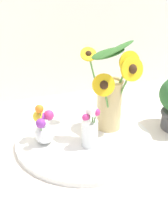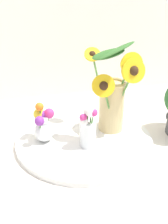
{
  "view_description": "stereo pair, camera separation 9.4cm",
  "coord_description": "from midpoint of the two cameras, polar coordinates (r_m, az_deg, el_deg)",
  "views": [
    {
      "loc": [
        -0.27,
        -0.69,
        0.55
      ],
      "look_at": [
        0.03,
        0.1,
        0.12
      ],
      "focal_mm": 42.0,
      "sensor_mm": 36.0,
      "label": 1
    },
    {
      "loc": [
        -0.18,
        -0.71,
        0.55
      ],
      "look_at": [
        0.03,
        0.1,
        0.12
      ],
      "focal_mm": 42.0,
      "sensor_mm": 36.0,
      "label": 2
    }
  ],
  "objects": [
    {
      "name": "vase_small_center",
      "position": [
        0.91,
        3.88,
        -3.64
      ],
      "size": [
        0.06,
        0.07,
        0.16
      ],
      "color": "white",
      "rests_on": "serving_tray"
    },
    {
      "name": "ground_plane",
      "position": [
        0.92,
        2.93,
        -10.06
      ],
      "size": [
        6.0,
        6.0,
        0.0
      ],
      "primitive_type": "plane",
      "color": "silver"
    },
    {
      "name": "serving_tray",
      "position": [
        1.0,
        2.71,
        -5.9
      ],
      "size": [
        0.51,
        0.51,
        0.02
      ],
      "color": "white",
      "rests_on": "ground_plane"
    },
    {
      "name": "vase_bulb_right",
      "position": [
        0.95,
        -6.06,
        -2.88
      ],
      "size": [
        0.08,
        0.1,
        0.15
      ],
      "color": "white",
      "rests_on": "serving_tray"
    },
    {
      "name": "mason_jar_sunflowers",
      "position": [
        0.99,
        9.1,
        3.19
      ],
      "size": [
        0.21,
        0.22,
        0.36
      ],
      "color": "#D1B77A",
      "rests_on": "serving_tray"
    }
  ]
}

